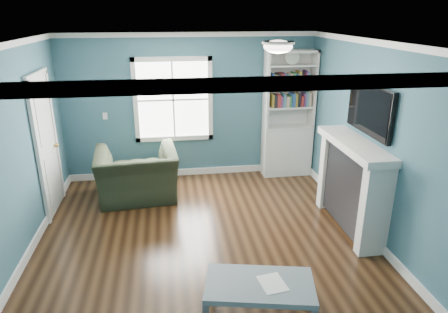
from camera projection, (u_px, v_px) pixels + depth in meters
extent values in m
plane|color=black|center=(206.00, 245.00, 5.30)|extent=(5.00, 5.00, 0.00)
plane|color=#345F6E|center=(190.00, 107.00, 7.18)|extent=(4.50, 0.00, 4.50)
plane|color=#345F6E|center=(242.00, 284.00, 2.53)|extent=(4.50, 0.00, 4.50)
plane|color=#345F6E|center=(8.00, 163.00, 4.55)|extent=(0.00, 5.00, 5.00)
plane|color=#345F6E|center=(377.00, 145.00, 5.16)|extent=(0.00, 5.00, 5.00)
plane|color=white|center=(202.00, 43.00, 4.41)|extent=(5.00, 5.00, 0.00)
cube|color=white|center=(192.00, 171.00, 7.59)|extent=(4.50, 0.03, 0.12)
cube|color=white|center=(27.00, 256.00, 4.98)|extent=(0.03, 5.00, 0.12)
cube|color=white|center=(364.00, 229.00, 5.58)|extent=(0.03, 5.00, 0.12)
cube|color=white|center=(188.00, 34.00, 6.73)|extent=(4.50, 0.04, 0.08)
cube|color=white|center=(245.00, 85.00, 2.12)|extent=(4.50, 0.04, 0.08)
cube|color=white|center=(389.00, 44.00, 4.73)|extent=(0.04, 5.00, 0.08)
cube|color=white|center=(173.00, 100.00, 7.08)|extent=(1.24, 0.01, 1.34)
cube|color=white|center=(135.00, 101.00, 6.98)|extent=(0.08, 0.06, 1.50)
cube|color=white|center=(210.00, 99.00, 7.16)|extent=(0.08, 0.06, 1.50)
cube|color=white|center=(175.00, 138.00, 7.31)|extent=(1.40, 0.06, 0.08)
cube|color=white|center=(171.00, 59.00, 6.83)|extent=(1.40, 0.06, 0.08)
cube|color=white|center=(173.00, 100.00, 7.07)|extent=(1.24, 0.03, 0.03)
cube|color=white|center=(173.00, 100.00, 7.07)|extent=(0.03, 0.03, 1.34)
cube|color=silver|center=(286.00, 151.00, 7.52)|extent=(0.90, 0.35, 0.90)
cube|color=silver|center=(266.00, 91.00, 7.07)|extent=(0.04, 0.35, 1.40)
cube|color=silver|center=(313.00, 90.00, 7.18)|extent=(0.04, 0.35, 1.40)
cube|color=silver|center=(287.00, 89.00, 7.28)|extent=(0.90, 0.02, 1.40)
cube|color=silver|center=(292.00, 51.00, 6.89)|extent=(0.90, 0.35, 0.04)
cube|color=silver|center=(288.00, 127.00, 7.36)|extent=(0.84, 0.33, 0.03)
cube|color=silver|center=(289.00, 107.00, 7.23)|extent=(0.84, 0.33, 0.03)
cube|color=silver|center=(290.00, 86.00, 7.10)|extent=(0.84, 0.33, 0.03)
cube|color=silver|center=(291.00, 65.00, 6.98)|extent=(0.84, 0.33, 0.03)
cube|color=olive|center=(289.00, 100.00, 7.17)|extent=(0.70, 0.25, 0.22)
cube|color=black|center=(291.00, 79.00, 7.04)|extent=(0.70, 0.25, 0.22)
cylinder|color=beige|center=(292.00, 57.00, 6.88)|extent=(0.26, 0.06, 0.26)
cube|color=black|center=(352.00, 189.00, 5.56)|extent=(0.30, 1.20, 1.10)
cube|color=black|center=(349.00, 202.00, 5.63)|extent=(0.22, 0.65, 0.70)
cube|color=silver|center=(375.00, 211.00, 4.94)|extent=(0.36, 0.16, 1.20)
cube|color=silver|center=(332.00, 171.00, 6.18)|extent=(0.36, 0.16, 1.20)
cube|color=silver|center=(355.00, 145.00, 5.34)|extent=(0.44, 1.58, 0.10)
cube|color=black|center=(370.00, 109.00, 5.19)|extent=(0.06, 1.10, 0.65)
cube|color=silver|center=(47.00, 147.00, 5.95)|extent=(0.04, 0.80, 2.05)
cube|color=white|center=(39.00, 157.00, 5.53)|extent=(0.05, 0.08, 2.13)
cube|color=white|center=(55.00, 138.00, 6.37)|extent=(0.05, 0.08, 2.13)
cube|color=white|center=(36.00, 75.00, 5.59)|extent=(0.05, 0.98, 0.08)
sphere|color=#BF8C3F|center=(57.00, 145.00, 6.26)|extent=(0.07, 0.07, 0.07)
ellipsoid|color=white|center=(278.00, 47.00, 4.65)|extent=(0.34, 0.34, 0.15)
cylinder|color=white|center=(278.00, 43.00, 4.63)|extent=(0.38, 0.38, 0.03)
cube|color=white|center=(105.00, 116.00, 7.00)|extent=(0.08, 0.01, 0.12)
imported|color=#222B1B|center=(137.00, 167.00, 6.47)|extent=(1.34, 0.94, 1.11)
cube|color=#4B505A|center=(211.00, 283.00, 4.31)|extent=(0.07, 0.07, 0.33)
cube|color=#4B505A|center=(307.00, 287.00, 4.25)|extent=(0.07, 0.07, 0.33)
cube|color=slate|center=(260.00, 285.00, 3.97)|extent=(1.18, 0.80, 0.06)
cube|color=white|center=(272.00, 283.00, 3.95)|extent=(0.28, 0.34, 0.00)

